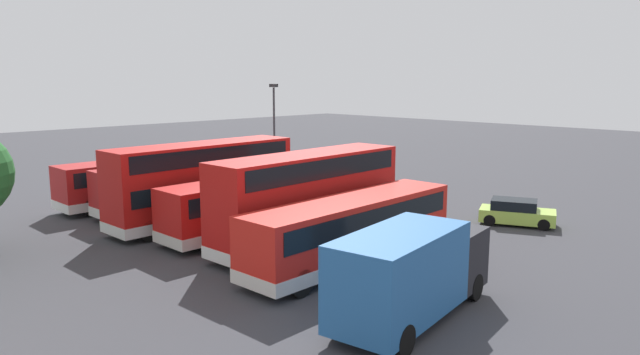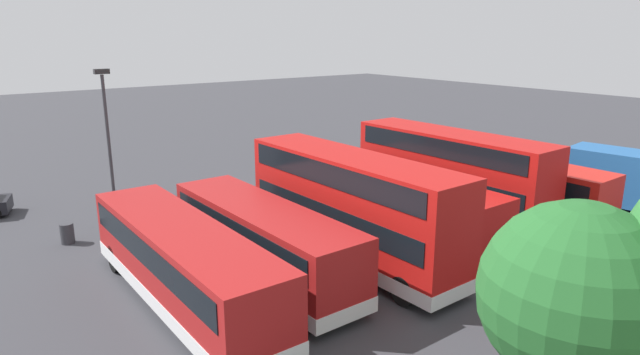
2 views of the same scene
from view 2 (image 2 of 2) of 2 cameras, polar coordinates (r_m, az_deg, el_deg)
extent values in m
plane|color=#38383D|center=(32.26, -6.11, -1.98)|extent=(140.00, 140.00, 0.00)
cube|color=red|center=(30.80, 18.44, -0.32)|extent=(2.87, 11.47, 2.60)
cube|color=silver|center=(31.07, 18.28, -2.14)|extent=(2.92, 11.51, 0.55)
cube|color=black|center=(30.65, 18.53, 0.77)|extent=(2.91, 10.68, 0.90)
cube|color=black|center=(34.01, 10.50, 2.66)|extent=(2.25, 0.12, 1.10)
cylinder|color=black|center=(32.69, 10.92, -0.94)|extent=(0.33, 1.11, 1.10)
cylinder|color=black|center=(34.37, 13.39, -0.29)|extent=(0.33, 1.11, 1.10)
cylinder|color=black|center=(28.13, 24.26, -4.66)|extent=(0.33, 1.11, 1.10)
cylinder|color=black|center=(30.07, 26.28, -3.67)|extent=(0.33, 1.11, 1.10)
cube|color=#B71411|center=(28.31, 13.50, 0.42)|extent=(2.90, 10.78, 4.20)
cube|color=silver|center=(28.81, 13.28, -3.10)|extent=(2.94, 10.83, 0.55)
cube|color=black|center=(28.36, 13.47, 0.03)|extent=(2.93, 9.99, 0.90)
cube|color=black|center=(27.98, 13.68, 3.39)|extent=(2.93, 9.99, 0.90)
cube|color=black|center=(31.83, 5.87, 1.99)|extent=(2.25, 0.13, 1.10)
cylinder|color=black|center=(30.52, 6.14, -1.90)|extent=(0.34, 1.11, 1.10)
cylinder|color=black|center=(32.09, 9.01, -1.15)|extent=(0.34, 1.11, 1.10)
cylinder|color=black|center=(25.82, 18.58, -5.81)|extent=(0.34, 1.11, 1.10)
cylinder|color=black|center=(27.65, 21.16, -4.67)|extent=(0.34, 1.11, 1.10)
cube|color=#B71411|center=(25.76, 8.28, -2.61)|extent=(2.67, 10.89, 2.60)
cube|color=silver|center=(26.09, 8.19, -4.76)|extent=(2.71, 10.93, 0.55)
cube|color=black|center=(25.59, 8.33, -1.33)|extent=(2.72, 10.09, 0.90)
cube|color=black|center=(29.52, 0.77, 1.03)|extent=(2.25, 0.08, 1.10)
cylinder|color=black|center=(28.24, 0.75, -3.21)|extent=(0.31, 1.10, 1.10)
cylinder|color=black|center=(29.62, 4.19, -2.38)|extent=(0.31, 1.10, 1.10)
cylinder|color=black|center=(22.85, 13.43, -8.16)|extent=(0.31, 1.10, 1.10)
cylinder|color=black|center=(24.52, 16.81, -6.77)|extent=(0.31, 1.10, 1.10)
cube|color=#B71411|center=(22.55, 3.34, -2.91)|extent=(2.79, 11.06, 4.20)
cube|color=silver|center=(23.17, 3.27, -7.21)|extent=(2.83, 11.10, 0.55)
cube|color=black|center=(22.61, 3.33, -3.40)|extent=(2.83, 10.26, 0.90)
cube|color=black|center=(22.13, 3.40, 0.78)|extent=(2.83, 10.26, 0.90)
cube|color=black|center=(26.83, -4.46, -0.45)|extent=(2.25, 0.11, 1.10)
cylinder|color=black|center=(25.62, -4.71, -5.20)|extent=(0.32, 1.11, 1.10)
cylinder|color=black|center=(26.84, -0.68, -4.20)|extent=(0.32, 1.11, 1.10)
cylinder|color=black|center=(19.81, 8.72, -11.64)|extent=(0.32, 1.11, 1.10)
cylinder|color=black|center=(21.36, 12.95, -9.81)|extent=(0.32, 1.11, 1.10)
cube|color=#A51919|center=(21.23, -5.97, -6.42)|extent=(2.71, 10.18, 2.60)
cube|color=silver|center=(21.63, -5.89, -8.95)|extent=(2.75, 10.22, 0.55)
cube|color=black|center=(21.02, -6.01, -4.90)|extent=(2.75, 9.38, 0.90)
cube|color=black|center=(25.31, -12.09, -1.69)|extent=(2.25, 0.09, 1.10)
cylinder|color=black|center=(24.19, -12.80, -6.79)|extent=(0.32, 1.10, 1.10)
cylinder|color=black|center=(25.12, -8.13, -5.73)|extent=(0.32, 1.10, 1.10)
cylinder|color=black|center=(18.35, -2.74, -13.78)|extent=(0.32, 1.10, 1.10)
cylinder|color=black|center=(19.56, 2.80, -11.84)|extent=(0.32, 1.10, 1.10)
cube|color=#A51919|center=(19.74, -14.17, -8.52)|extent=(2.56, 11.44, 2.60)
cube|color=silver|center=(20.17, -13.98, -11.20)|extent=(2.60, 11.48, 0.55)
cube|color=black|center=(19.52, -14.28, -6.91)|extent=(2.62, 10.64, 0.90)
cube|color=black|center=(24.66, -19.47, -2.68)|extent=(2.25, 0.06, 1.10)
cylinder|color=black|center=(23.64, -20.66, -7.94)|extent=(0.30, 1.10, 1.10)
cylinder|color=black|center=(24.27, -15.55, -6.91)|extent=(0.30, 1.10, 1.10)
cylinder|color=black|center=(17.23, -4.49, -15.87)|extent=(0.30, 1.10, 1.10)
cube|color=#235999|center=(33.62, 29.17, 0.04)|extent=(3.30, 5.81, 2.80)
cube|color=black|center=(34.81, 23.22, 0.69)|extent=(2.77, 2.35, 2.20)
cylinder|color=black|center=(34.03, 22.34, -1.27)|extent=(0.43, 1.03, 1.00)
cylinder|color=black|center=(36.07, 23.74, -0.54)|extent=(0.43, 1.03, 1.00)
cube|color=#A5D14C|center=(39.94, 6.14, 2.12)|extent=(4.40, 3.26, 0.70)
cube|color=black|center=(39.63, 6.05, 2.95)|extent=(2.86, 2.47, 0.55)
cylinder|color=black|center=(41.56, 5.91, 2.34)|extent=(0.67, 0.46, 0.64)
cylinder|color=black|center=(40.96, 7.95, 2.08)|extent=(0.67, 0.46, 0.64)
cylinder|color=black|center=(39.07, 4.22, 1.56)|extent=(0.67, 0.46, 0.64)
cylinder|color=black|center=(38.42, 6.38, 1.28)|extent=(0.67, 0.46, 0.64)
cylinder|color=black|center=(34.28, -30.41, -2.44)|extent=(0.68, 0.40, 0.64)
cylinder|color=#38383D|center=(28.78, -21.16, 2.62)|extent=(0.16, 0.16, 7.41)
cube|color=#262628|center=(28.27, -21.90, 10.27)|extent=(0.70, 0.30, 0.24)
cylinder|color=#333338|center=(27.53, -24.94, -5.32)|extent=(0.60, 0.60, 0.95)
sphere|color=#236028|center=(13.47, 25.14, -11.10)|extent=(4.26, 4.26, 4.26)
camera|label=1|loc=(41.01, 56.16, 6.63)|focal=32.58mm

